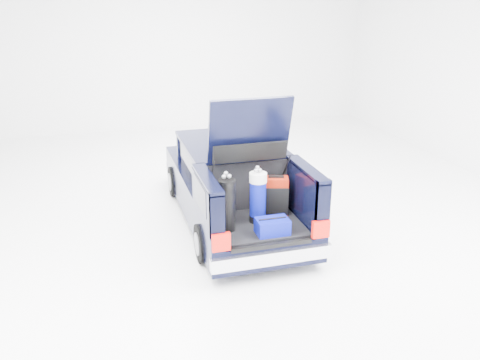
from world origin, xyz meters
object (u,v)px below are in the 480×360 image
object	(u,v)px
blue_golf_bag	(258,197)
black_golf_bag	(227,205)
blue_duffel	(272,226)
red_suitcase	(276,196)
car	(231,183)

from	to	relation	value
blue_golf_bag	black_golf_bag	bearing A→B (deg)	-167.53
black_golf_bag	blue_golf_bag	bearing A→B (deg)	24.45
blue_duffel	blue_golf_bag	bearing A→B (deg)	99.81
red_suitcase	blue_golf_bag	bearing A→B (deg)	-133.76
red_suitcase	blue_golf_bag	world-z (taller)	blue_golf_bag
red_suitcase	black_golf_bag	bearing A→B (deg)	-140.57
black_golf_bag	car	bearing A→B (deg)	80.14
blue_duffel	black_golf_bag	bearing A→B (deg)	154.20
red_suitcase	blue_duffel	world-z (taller)	red_suitcase
red_suitcase	blue_duffel	distance (m)	0.75
car	blue_duffel	size ratio (longest dim) A/B	9.76
car	blue_golf_bag	size ratio (longest dim) A/B	5.21
red_suitcase	blue_duffel	xyz separation A→B (m)	(-0.29, -0.67, -0.19)
blue_golf_bag	blue_duffel	world-z (taller)	blue_golf_bag
black_golf_bag	blue_duffel	bearing A→B (deg)	-19.36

